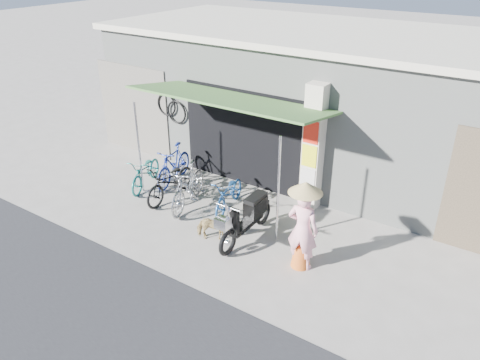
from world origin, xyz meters
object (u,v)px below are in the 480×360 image
Objects in this scene: bike_silver at (188,186)px; bike_navy at (229,194)px; bike_blue at (174,165)px; street_dog at (213,228)px; nun at (303,226)px; bike_teal at (146,172)px; moped at (247,217)px; bike_black at (171,181)px.

bike_silver reaches higher than bike_navy.
bike_blue reaches higher than street_dog.
bike_blue is at bearing 29.57° from street_dog.
bike_navy is 2.67m from nun.
bike_blue reaches higher than bike_teal.
moped is (3.01, -1.11, -0.01)m from bike_blue.
moped reaches higher than street_dog.
moped is (0.55, 0.48, 0.20)m from street_dog.
nun is at bearing -110.83° from street_dog.
bike_silver is 0.97× the size of nun.
moped reaches higher than bike_silver.
bike_teal is 0.89× the size of bike_silver.
bike_black is at bearing -26.68° from bike_teal.
bike_blue is at bearing 130.33° from bike_silver.
bike_navy is 2.18× the size of street_dog.
bike_navy is 0.85× the size of nun.
bike_navy is at bearing -27.67° from nun.
street_dog is at bearing -139.26° from moped.
bike_blue is at bearing 32.82° from bike_teal.
bike_teal is 0.82× the size of moped.
nun is (3.30, -0.60, 0.37)m from bike_silver.
street_dog is (2.90, -1.02, -0.12)m from bike_teal.
street_dog is (0.45, -1.26, -0.11)m from bike_navy.
bike_black is at bearing -14.34° from nun.
bike_teal is at bearing -13.76° from nun.
nun is (1.40, -0.26, 0.40)m from moped.
bike_silver is 3.38m from nun.
nun is (4.85, -0.79, 0.49)m from bike_teal.
bike_silver is 1.00m from bike_navy.
bike_black is at bearing 169.97° from moped.
bike_teal is 0.95m from bike_black.
bike_teal reaches higher than bike_navy.
street_dog is at bearing -44.96° from bike_blue.
bike_teal reaches higher than street_dog.
bike_teal is at bearing 172.30° from bike_navy.
street_dog is (2.46, -1.60, -0.21)m from bike_blue.
bike_black is 0.62m from bike_silver.
street_dog is at bearing 2.11° from nun.
bike_silver is at bearing -26.93° from bike_teal.
nun is at bearing -13.33° from bike_black.
moped is at bearing -76.21° from street_dog.
bike_black is 2.45× the size of street_dog.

